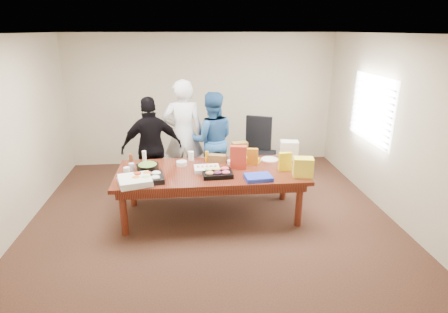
{
  "coord_description": "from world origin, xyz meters",
  "views": [
    {
      "loc": [
        -0.32,
        -5.11,
        2.75
      ],
      "look_at": [
        0.21,
        0.1,
        0.93
      ],
      "focal_mm": 29.35,
      "sensor_mm": 36.0,
      "label": 1
    }
  ],
  "objects": [
    {
      "name": "salad_bowl",
      "position": [
        -0.94,
        0.06,
        0.8
      ],
      "size": [
        0.41,
        0.41,
        0.11
      ],
      "primitive_type": "cylinder",
      "rotation": [
        0.0,
        0.0,
        -0.31
      ],
      "color": "black",
      "rests_on": "conference_table"
    },
    {
      "name": "kraft_bag",
      "position": [
        0.49,
        0.39,
        0.9
      ],
      "size": [
        0.26,
        0.18,
        0.31
      ],
      "primitive_type": "cube",
      "rotation": [
        0.0,
        0.0,
        0.22
      ],
      "color": "brown",
      "rests_on": "conference_table"
    },
    {
      "name": "wall_right",
      "position": [
        2.75,
        0.0,
        1.35
      ],
      "size": [
        0.04,
        5.0,
        2.7
      ],
      "primitive_type": "cube",
      "color": "beige",
      "rests_on": "floor"
    },
    {
      "name": "window_panel",
      "position": [
        2.72,
        0.6,
        1.5
      ],
      "size": [
        0.03,
        1.4,
        1.1
      ],
      "primitive_type": "cube",
      "color": "white",
      "rests_on": "wall_right"
    },
    {
      "name": "floor",
      "position": [
        0.0,
        0.0,
        -0.01
      ],
      "size": [
        5.5,
        5.0,
        0.02
      ],
      "primitive_type": "cube",
      "color": "#47301E",
      "rests_on": "ground"
    },
    {
      "name": "wall_front",
      "position": [
        0.0,
        -2.5,
        1.35
      ],
      "size": [
        5.5,
        0.04,
        2.7
      ],
      "primitive_type": "cube",
      "color": "beige",
      "rests_on": "floor"
    },
    {
      "name": "chip_bag_red",
      "position": [
        0.42,
        0.04,
        0.93
      ],
      "size": [
        0.26,
        0.14,
        0.36
      ],
      "primitive_type": "cube",
      "rotation": [
        0.0,
        0.0,
        -0.18
      ],
      "color": "red",
      "rests_on": "conference_table"
    },
    {
      "name": "banana_bunch",
      "position": [
        0.66,
        0.26,
        0.79
      ],
      "size": [
        0.29,
        0.25,
        0.08
      ],
      "primitive_type": "cube",
      "rotation": [
        0.0,
        0.0,
        -0.56
      ],
      "color": "#E5AC0D",
      "rests_on": "conference_table"
    },
    {
      "name": "grocery_bag_white",
      "position": [
        1.3,
        0.39,
        0.9
      ],
      "size": [
        0.31,
        0.24,
        0.3
      ],
      "primitive_type": "cube",
      "rotation": [
        0.0,
        0.0,
        -0.17
      ],
      "color": "white",
      "rests_on": "conference_table"
    },
    {
      "name": "dressing_bottle",
      "position": [
        -1.22,
        0.35,
        0.84
      ],
      "size": [
        0.06,
        0.06,
        0.18
      ],
      "primitive_type": "cylinder",
      "rotation": [
        0.0,
        0.0,
        -0.11
      ],
      "color": "brown",
      "rests_on": "conference_table"
    },
    {
      "name": "pizza_box_lower",
      "position": [
        -1.07,
        -0.39,
        0.77
      ],
      "size": [
        0.53,
        0.53,
        0.05
      ],
      "primitive_type": "cube",
      "rotation": [
        0.0,
        0.0,
        0.3
      ],
      "color": "white",
      "rests_on": "conference_table"
    },
    {
      "name": "red_cup",
      "position": [
        -1.04,
        -0.3,
        0.81
      ],
      "size": [
        0.11,
        0.11,
        0.12
      ],
      "primitive_type": "cylinder",
      "rotation": [
        0.0,
        0.0,
        -0.21
      ],
      "color": "#B73112",
      "rests_on": "conference_table"
    },
    {
      "name": "pizza_box_upper",
      "position": [
        -1.06,
        -0.42,
        0.82
      ],
      "size": [
        0.52,
        0.52,
        0.05
      ],
      "primitive_type": "cube",
      "rotation": [
        0.0,
        0.0,
        0.25
      ],
      "color": "white",
      "rests_on": "pizza_box_lower"
    },
    {
      "name": "person_right",
      "position": [
        0.1,
        1.18,
        0.87
      ],
      "size": [
        0.85,
        0.67,
        1.74
      ],
      "primitive_type": "imported",
      "rotation": [
        0.0,
        0.0,
        3.15
      ],
      "color": "#25538C",
      "rests_on": "floor"
    },
    {
      "name": "fruit_tray",
      "position": [
        0.08,
        -0.22,
        0.78
      ],
      "size": [
        0.44,
        0.35,
        0.06
      ],
      "primitive_type": "cube",
      "rotation": [
        0.0,
        0.0,
        0.05
      ],
      "color": "black",
      "rests_on": "conference_table"
    },
    {
      "name": "clear_cup_a",
      "position": [
        -1.22,
        -0.07,
        0.81
      ],
      "size": [
        0.11,
        0.11,
        0.12
      ],
      "primitive_type": "cylinder",
      "rotation": [
        0.0,
        0.0,
        0.24
      ],
      "color": "white",
      "rests_on": "conference_table"
    },
    {
      "name": "clear_cup_b",
      "position": [
        -1.18,
        0.11,
        0.81
      ],
      "size": [
        0.1,
        0.1,
        0.12
      ],
      "primitive_type": "cylinder",
      "rotation": [
        0.0,
        0.0,
        -0.15
      ],
      "color": "silver",
      "rests_on": "conference_table"
    },
    {
      "name": "grocery_bag_yellow",
      "position": [
        1.3,
        -0.36,
        0.89
      ],
      "size": [
        0.31,
        0.24,
        0.28
      ],
      "primitive_type": "cube",
      "rotation": [
        0.0,
        0.0,
        -0.18
      ],
      "color": "yellow",
      "rests_on": "conference_table"
    },
    {
      "name": "wall_back",
      "position": [
        0.0,
        2.5,
        1.35
      ],
      "size": [
        5.5,
        0.04,
        2.7
      ],
      "primitive_type": "cube",
      "color": "beige",
      "rests_on": "floor"
    },
    {
      "name": "ranch_bottle",
      "position": [
        -1.02,
        0.45,
        0.85
      ],
      "size": [
        0.07,
        0.07,
        0.19
      ],
      "primitive_type": "cylinder",
      "rotation": [
        0.0,
        0.0,
        -0.19
      ],
      "color": "white",
      "rests_on": "conference_table"
    },
    {
      "name": "mayo_jar",
      "position": [
        -0.29,
        0.49,
        0.82
      ],
      "size": [
        0.11,
        0.11,
        0.14
      ],
      "primitive_type": "cylinder",
      "rotation": [
        0.0,
        0.0,
        -0.21
      ],
      "color": "white",
      "rests_on": "conference_table"
    },
    {
      "name": "sheet_cake",
      "position": [
        -0.06,
        -0.02,
        0.78
      ],
      "size": [
        0.38,
        0.29,
        0.06
      ],
      "primitive_type": "cube",
      "rotation": [
        0.0,
        0.0,
        0.04
      ],
      "color": "white",
      "rests_on": "conference_table"
    },
    {
      "name": "ceiling",
      "position": [
        0.0,
        0.0,
        2.71
      ],
      "size": [
        5.5,
        5.0,
        0.02
      ],
      "primitive_type": "cube",
      "color": "white",
      "rests_on": "wall_back"
    },
    {
      "name": "office_chair",
      "position": [
        1.01,
        1.26,
        0.58
      ],
      "size": [
        0.78,
        0.78,
        1.16
      ],
      "primitive_type": "cube",
      "rotation": [
        0.0,
        0.0,
        -0.41
      ],
      "color": "black",
      "rests_on": "floor"
    },
    {
      "name": "veggie_tray",
      "position": [
        -0.92,
        -0.32,
        0.79
      ],
      "size": [
        0.52,
        0.43,
        0.07
      ],
      "primitive_type": "cube",
      "rotation": [
        0.0,
        0.0,
        0.15
      ],
      "color": "black",
      "rests_on": "conference_table"
    },
    {
      "name": "person_center",
      "position": [
        -0.4,
        1.19,
        0.98
      ],
      "size": [
        0.72,
        0.47,
        1.96
      ],
      "primitive_type": "imported",
      "rotation": [
        0.0,
        0.0,
        3.15
      ],
      "color": "white",
      "rests_on": "floor"
    },
    {
      "name": "dip_bowl_b",
      "position": [
        -0.44,
        0.26,
        0.78
      ],
      "size": [
        0.18,
        0.18,
        0.07
      ],
      "primitive_type": "cylinder",
      "rotation": [
        0.0,
        0.0,
        -0.12
      ],
      "color": "white",
      "rests_on": "conference_table"
    },
    {
      "name": "chip_bag_yellow",
      "position": [
        1.1,
        -0.12,
        0.89
      ],
      "size": [
        0.19,
        0.08,
        0.28
      ],
      "primitive_type": "cube",
      "rotation": [
        0.0,
        0.0,
        0.02
      ],
      "color": "yellow",
      "rests_on": "conference_table"
    },
    {
      "name": "window_blinds",
      "position": [
        2.68,
        0.6,
        1.5
      ],
      "size": [
        0.04,
        1.36,
        1.0
      ],
      "primitive_type": "cube",
      "color": "beige",
      "rests_on": "wall_right"
    },
    {
      "name": "chip_bag_orange",
      "position": [
        0.66,
        0.18,
        0.88
      ],
      "size": [
        0.18,
        0.1,
        0.26
      ],
      "primitive_type": "cube",
      "rotation": [
        0.0,
        0.0,
        -0.16
      ],
      "color": "#C17412",
      "rests_on": "conference_table"
    },
    {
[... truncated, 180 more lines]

